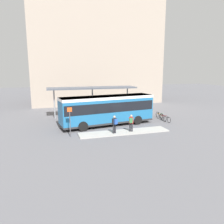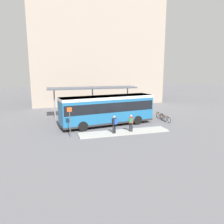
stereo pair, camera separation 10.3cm
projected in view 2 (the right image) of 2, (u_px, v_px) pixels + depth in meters
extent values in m
plane|color=#5B5B60|center=(108.00, 125.00, 24.73)|extent=(120.00, 120.00, 0.00)
cube|color=#9E9E99|center=(124.00, 132.00, 21.80)|extent=(9.10, 1.80, 0.12)
cube|color=#1E6093|center=(107.00, 109.00, 24.38)|extent=(10.78, 3.98, 2.98)
cube|color=white|center=(107.00, 97.00, 24.12)|extent=(10.81, 4.00, 0.30)
cube|color=black|center=(107.00, 106.00, 24.31)|extent=(10.58, 3.98, 1.04)
cube|color=black|center=(147.00, 103.00, 26.50)|extent=(0.42, 2.20, 1.15)
cube|color=#28282B|center=(108.00, 121.00, 24.64)|extent=(10.80, 3.99, 0.20)
cylinder|color=black|center=(128.00, 116.00, 27.02)|extent=(1.06, 0.43, 1.02)
cylinder|color=black|center=(138.00, 120.00, 24.97)|extent=(1.06, 0.43, 1.02)
cylinder|color=black|center=(77.00, 122.00, 24.29)|extent=(1.06, 0.43, 1.02)
cylinder|color=black|center=(83.00, 126.00, 22.24)|extent=(1.06, 0.43, 1.02)
cylinder|color=#232328|center=(130.00, 127.00, 21.77)|extent=(0.16, 0.16, 0.83)
cylinder|color=#232328|center=(132.00, 127.00, 21.74)|extent=(0.16, 0.16, 0.83)
cube|color=#B21E1E|center=(131.00, 120.00, 21.62)|extent=(0.47, 0.38, 0.62)
cube|color=#337542|center=(131.00, 120.00, 21.40)|extent=(0.37, 0.31, 0.47)
sphere|color=tan|center=(131.00, 116.00, 21.53)|extent=(0.23, 0.23, 0.23)
cylinder|color=#232328|center=(113.00, 129.00, 21.07)|extent=(0.16, 0.16, 0.85)
cylinder|color=#232328|center=(115.00, 129.00, 21.18)|extent=(0.16, 0.16, 0.85)
cube|color=black|center=(114.00, 122.00, 20.98)|extent=(0.48, 0.36, 0.64)
cube|color=#234CA3|center=(116.00, 122.00, 20.80)|extent=(0.37, 0.30, 0.48)
sphere|color=tan|center=(114.00, 117.00, 20.89)|extent=(0.23, 0.23, 0.23)
torus|color=black|center=(165.00, 118.00, 26.57)|extent=(0.06, 0.71, 0.71)
torus|color=black|center=(169.00, 120.00, 25.66)|extent=(0.06, 0.71, 0.71)
cylinder|color=black|center=(167.00, 117.00, 26.07)|extent=(0.05, 0.75, 0.04)
cylinder|color=black|center=(168.00, 118.00, 25.92)|extent=(0.04, 0.04, 0.35)
cube|color=black|center=(168.00, 117.00, 25.88)|extent=(0.07, 0.18, 0.04)
cylinder|color=black|center=(166.00, 116.00, 26.41)|extent=(0.48, 0.04, 0.03)
torus|color=black|center=(165.00, 119.00, 26.35)|extent=(0.12, 0.76, 0.76)
torus|color=black|center=(161.00, 117.00, 27.35)|extent=(0.12, 0.76, 0.76)
cylinder|color=red|center=(163.00, 116.00, 26.80)|extent=(0.11, 0.81, 0.04)
cylinder|color=red|center=(163.00, 116.00, 26.99)|extent=(0.04, 0.04, 0.38)
cube|color=black|center=(163.00, 114.00, 26.96)|extent=(0.09, 0.19, 0.04)
cylinder|color=red|center=(165.00, 116.00, 26.38)|extent=(0.48, 0.08, 0.03)
torus|color=black|center=(158.00, 116.00, 28.05)|extent=(0.14, 0.70, 0.70)
torus|color=black|center=(163.00, 117.00, 27.21)|extent=(0.14, 0.70, 0.70)
cylinder|color=orange|center=(161.00, 115.00, 27.59)|extent=(0.14, 0.73, 0.04)
cylinder|color=orange|center=(161.00, 116.00, 27.45)|extent=(0.04, 0.04, 0.34)
cube|color=black|center=(161.00, 114.00, 27.42)|extent=(0.09, 0.19, 0.04)
cylinder|color=orange|center=(159.00, 114.00, 27.91)|extent=(0.48, 0.10, 0.03)
torus|color=black|center=(162.00, 116.00, 28.05)|extent=(0.12, 0.69, 0.69)
torus|color=black|center=(157.00, 115.00, 28.90)|extent=(0.12, 0.69, 0.69)
cylinder|color=#287F3D|center=(160.00, 114.00, 28.43)|extent=(0.11, 0.73, 0.04)
cylinder|color=#287F3D|center=(159.00, 114.00, 28.59)|extent=(0.04, 0.04, 0.34)
cube|color=black|center=(159.00, 112.00, 28.56)|extent=(0.09, 0.19, 0.04)
cylinder|color=#287F3D|center=(161.00, 113.00, 28.07)|extent=(0.48, 0.08, 0.03)
cube|color=#4C515B|center=(92.00, 88.00, 28.56)|extent=(11.54, 2.74, 0.18)
cylinder|color=gray|center=(55.00, 104.00, 27.58)|extent=(0.16, 0.16, 3.77)
cylinder|color=gray|center=(127.00, 101.00, 30.30)|extent=(0.16, 0.16, 3.77)
cylinder|color=gray|center=(93.00, 103.00, 28.94)|extent=(0.16, 0.16, 3.77)
cylinder|color=slate|center=(117.00, 117.00, 27.83)|extent=(0.63, 0.63, 0.55)
sphere|color=#235B28|center=(117.00, 113.00, 27.72)|extent=(0.73, 0.73, 0.73)
cylinder|color=#4C4C51|center=(70.00, 124.00, 20.23)|extent=(0.08, 0.08, 2.40)
cube|color=#D84C19|center=(69.00, 110.00, 19.97)|extent=(0.44, 0.03, 0.40)
cube|color=gray|center=(95.00, 54.00, 42.29)|extent=(23.48, 11.83, 18.54)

